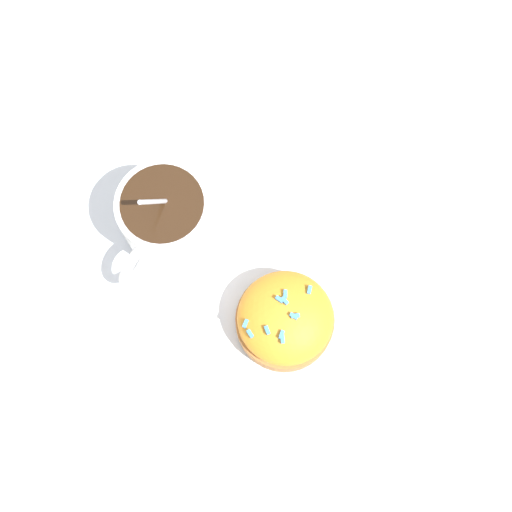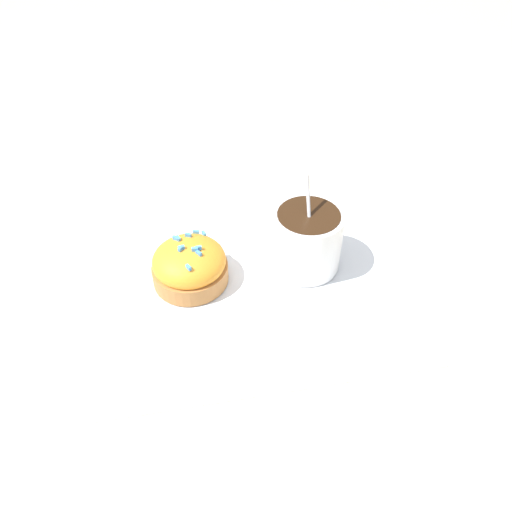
# 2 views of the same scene
# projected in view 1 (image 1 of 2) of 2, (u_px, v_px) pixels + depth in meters

# --- Properties ---
(ground_plane) EXTENTS (3.00, 3.00, 0.00)m
(ground_plane) POSITION_uv_depth(u_px,v_px,m) (231.00, 272.00, 0.66)
(ground_plane) COLOR #C6B793
(paper_napkin) EXTENTS (0.37, 0.35, 0.00)m
(paper_napkin) POSITION_uv_depth(u_px,v_px,m) (231.00, 271.00, 0.65)
(paper_napkin) COLOR white
(paper_napkin) RESTS_ON ground_plane
(coffee_cup) EXTENTS (0.08, 0.11, 0.11)m
(coffee_cup) POSITION_uv_depth(u_px,v_px,m) (163.00, 221.00, 0.62)
(coffee_cup) COLOR white
(coffee_cup) RESTS_ON paper_napkin
(frosted_pastry) EXTENTS (0.09, 0.09, 0.05)m
(frosted_pastry) POSITION_uv_depth(u_px,v_px,m) (285.00, 319.00, 0.62)
(frosted_pastry) COLOR #B2753D
(frosted_pastry) RESTS_ON paper_napkin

